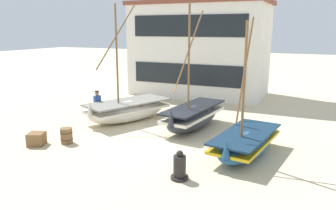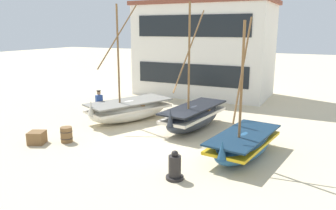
{
  "view_description": "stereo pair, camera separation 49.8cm",
  "coord_description": "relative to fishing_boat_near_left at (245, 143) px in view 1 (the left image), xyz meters",
  "views": [
    {
      "loc": [
        6.51,
        -13.13,
        4.98
      ],
      "look_at": [
        0.0,
        1.0,
        1.4
      ],
      "focal_mm": 35.41,
      "sensor_mm": 36.0,
      "label": 1
    },
    {
      "loc": [
        6.96,
        -12.91,
        4.98
      ],
      "look_at": [
        0.0,
        1.0,
        1.4
      ],
      "focal_mm": 35.41,
      "sensor_mm": 36.0,
      "label": 2
    }
  ],
  "objects": [
    {
      "name": "harbor_building_main",
      "position": [
        -6.11,
        11.63,
        2.97
      ],
      "size": [
        10.28,
        5.31,
        7.0
      ],
      "color": "white",
      "rests_on": "ground"
    },
    {
      "name": "fishing_boat_far_right",
      "position": [
        -3.2,
        2.59,
        0.13
      ],
      "size": [
        2.07,
        4.75,
        6.21
      ],
      "color": "#2D333D",
      "rests_on": "ground"
    },
    {
      "name": "wooden_barrel",
      "position": [
        -7.53,
        -1.85,
        -0.19
      ],
      "size": [
        0.56,
        0.56,
        0.7
      ],
      "color": "brown",
      "rests_on": "ground"
    },
    {
      "name": "ground_plane",
      "position": [
        -4.07,
        0.43,
        -0.54
      ],
      "size": [
        120.0,
        120.0,
        0.0
      ],
      "primitive_type": "plane",
      "color": "beige"
    },
    {
      "name": "fishing_boat_near_left",
      "position": [
        0.0,
        0.0,
        0.0
      ],
      "size": [
        2.23,
        4.39,
        5.42
      ],
      "color": "#23517A",
      "rests_on": "ground"
    },
    {
      "name": "capstan_winch",
      "position": [
        -1.56,
        -3.07,
        -0.12
      ],
      "size": [
        0.62,
        0.62,
        1.02
      ],
      "color": "black",
      "rests_on": "ground"
    },
    {
      "name": "fisherman_by_hull",
      "position": [
        -8.53,
        1.82,
        0.3
      ],
      "size": [
        0.35,
        0.42,
        1.68
      ],
      "color": "#33333D",
      "rests_on": "ground"
    },
    {
      "name": "fishing_boat_centre_large",
      "position": [
        -7.0,
        2.44,
        0.09
      ],
      "size": [
        3.67,
        5.12,
        6.27
      ],
      "color": "silver",
      "rests_on": "ground"
    },
    {
      "name": "cargo_crate",
      "position": [
        -8.56,
        -2.59,
        -0.26
      ],
      "size": [
        0.88,
        0.88,
        0.56
      ],
      "primitive_type": "cube",
      "rotation": [
        0.0,
        0.0,
        0.42
      ],
      "color": "brown",
      "rests_on": "ground"
    }
  ]
}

